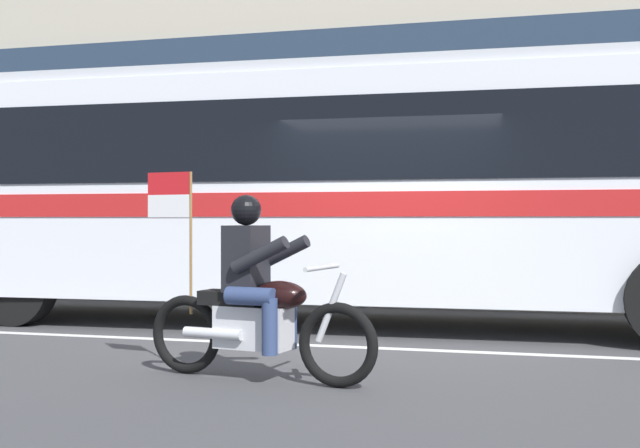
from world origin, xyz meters
TOP-DOWN VIEW (x-y plane):
  - ground_plane at (0.00, 0.00)m, footprint 60.00×60.00m
  - sidewalk_curb at (0.00, 5.10)m, footprint 28.00×3.80m
  - lane_center_stripe at (0.00, -0.60)m, footprint 26.60×0.14m
  - transit_bus at (-0.67, 1.19)m, footprint 13.43×2.91m
  - motorcycle_with_rider at (-0.70, -2.50)m, footprint 2.17×0.70m
  - fire_hydrant at (-5.05, 3.90)m, footprint 0.22×0.30m

SIDE VIEW (x-z plane):
  - ground_plane at x=0.00m, z-range 0.00..0.00m
  - lane_center_stripe at x=0.00m, z-range 0.00..0.01m
  - sidewalk_curb at x=0.00m, z-range 0.00..0.15m
  - fire_hydrant at x=-5.05m, z-range 0.14..0.89m
  - motorcycle_with_rider at x=-0.70m, z-range -0.22..1.55m
  - transit_bus at x=-0.67m, z-range 0.27..3.49m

